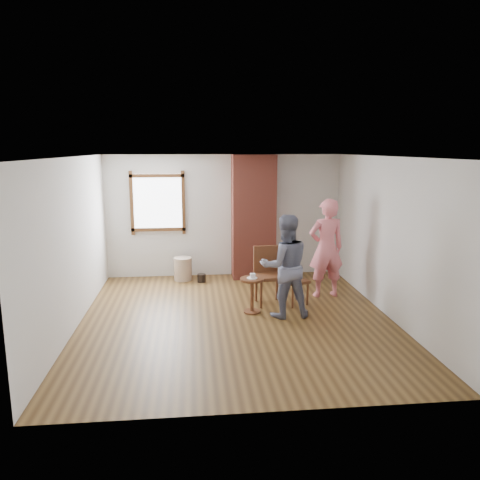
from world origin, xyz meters
name	(u,v)px	position (x,y,z in m)	size (l,w,h in m)	color
ground	(237,319)	(0.00, 0.00, 0.00)	(5.50, 5.50, 0.00)	brown
room_shell	(230,204)	(-0.06, 0.61, 1.81)	(5.04, 5.52, 2.62)	silver
brick_chimney	(253,217)	(0.60, 2.50, 1.30)	(0.90, 0.50, 2.60)	#A84A3B
stoneware_crock	(183,269)	(-0.90, 2.40, 0.24)	(0.37, 0.37, 0.48)	tan
dark_pot	(202,278)	(-0.52, 2.20, 0.09)	(0.17, 0.17, 0.17)	black
dining_chair_left	(268,272)	(0.64, 0.77, 0.57)	(0.52, 0.52, 1.02)	brown
dining_chair_right	(293,277)	(1.07, 0.70, 0.48)	(0.53, 0.53, 0.85)	brown
side_table	(252,289)	(0.29, 0.28, 0.40)	(0.40, 0.40, 0.60)	brown
cake_plate	(252,278)	(0.29, 0.28, 0.60)	(0.18, 0.18, 0.01)	white
cake_slice	(253,276)	(0.30, 0.28, 0.64)	(0.08, 0.07, 0.06)	silver
man	(285,266)	(0.80, 0.07, 0.85)	(0.82, 0.64, 1.69)	#121433
person_pink	(326,248)	(1.77, 1.04, 0.92)	(0.67, 0.44, 1.83)	pink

